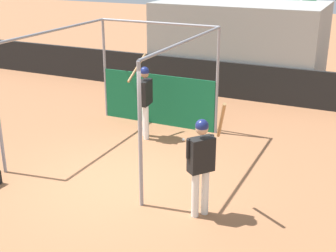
% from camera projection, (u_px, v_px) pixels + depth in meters
% --- Properties ---
extents(ground_plane, '(60.00, 60.00, 0.00)m').
position_uv_depth(ground_plane, '(119.00, 181.00, 9.38)').
color(ground_plane, '#9E6642').
extents(outfield_wall, '(24.00, 0.12, 1.13)m').
position_uv_depth(outfield_wall, '(223.00, 79.00, 14.65)').
color(outfield_wall, black).
rests_on(outfield_wall, ground).
extents(bleacher_section, '(5.40, 3.20, 2.81)m').
position_uv_depth(bleacher_section, '(240.00, 44.00, 15.77)').
color(bleacher_section, '#9E9E99').
rests_on(bleacher_section, ground).
extents(batting_cage, '(3.29, 4.07, 2.69)m').
position_uv_depth(batting_cage, '(145.00, 86.00, 11.47)').
color(batting_cage, gray).
rests_on(batting_cage, ground).
extents(player_batter, '(0.54, 0.91, 1.96)m').
position_uv_depth(player_batter, '(145.00, 95.00, 11.24)').
color(player_batter, white).
rests_on(player_batter, ground).
extents(player_waiting, '(0.61, 0.79, 2.09)m').
position_uv_depth(player_waiting, '(202.00, 158.00, 7.82)').
color(player_waiting, white).
rests_on(player_waiting, ground).
extents(baseball, '(0.07, 0.07, 0.07)m').
position_uv_depth(baseball, '(183.00, 140.00, 11.36)').
color(baseball, white).
rests_on(baseball, ground).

